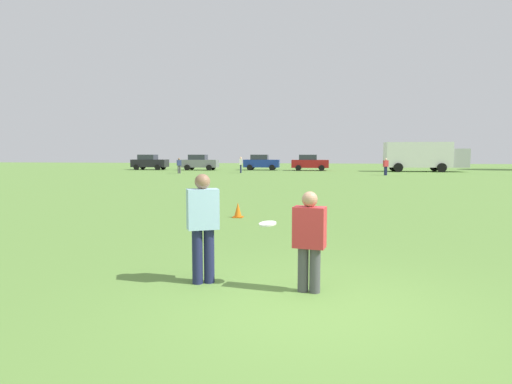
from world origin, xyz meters
The scene contains 13 objects.
ground_plane centered at (0.00, 0.00, 0.00)m, with size 155.22×155.22×0.00m, color #608C3D.
player_thrower centered at (-1.74, 0.85, 0.98)m, with size 0.56×0.45×1.74m.
player_defender centered at (-0.07, 0.64, 0.84)m, with size 0.51×0.35×1.51m.
frisbee centered at (-0.71, 0.84, 0.98)m, with size 0.27×0.27×0.07m.
traffic_cone centered at (-2.46, 7.82, 0.23)m, with size 0.32×0.32×0.48m.
parked_car_near_left centered at (-19.96, 44.32, 0.92)m, with size 4.22×2.26×1.82m.
parked_car_mid_left centered at (-13.69, 44.14, 0.92)m, with size 4.22×2.26×1.82m.
parked_car_center centered at (-6.51, 45.29, 0.92)m, with size 4.22×2.26×1.82m.
parked_car_mid_right centered at (-0.83, 44.63, 0.92)m, with size 4.22×2.26×1.82m.
box_truck centered at (11.40, 43.40, 1.75)m, with size 8.53×3.09×3.18m.
bystander_sideline_watcher centered at (-7.61, 37.57, 0.92)m, with size 0.33×0.49×1.63m.
bystander_far_jogger centered at (-13.53, 35.88, 0.86)m, with size 0.48×0.43×1.53m.
bystander_field_marshal centered at (6.22, 35.01, 0.88)m, with size 0.49×0.40×1.56m.
Camera 1 is at (0.03, -5.72, 2.07)m, focal length 30.47 mm.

